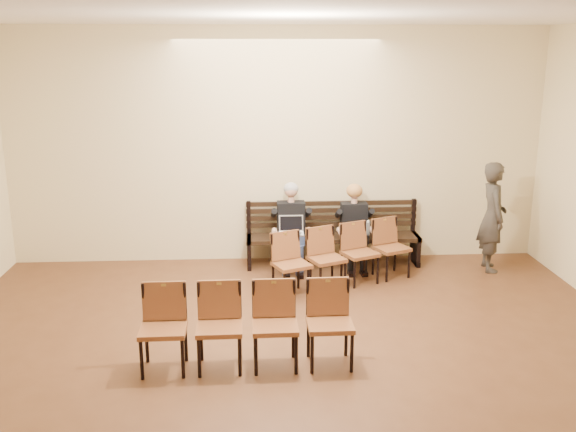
# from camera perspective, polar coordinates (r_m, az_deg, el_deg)

# --- Properties ---
(room_walls) EXTENTS (8.02, 10.01, 3.51)m
(room_walls) POSITION_cam_1_polar(r_m,az_deg,el_deg) (5.35, 0.87, 7.72)
(room_walls) COLOR beige
(room_walls) RESTS_ON ground
(bench) EXTENTS (2.60, 0.90, 0.45)m
(bench) POSITION_cam_1_polar(r_m,az_deg,el_deg) (9.71, 4.00, -3.03)
(bench) COLOR black
(bench) RESTS_ON ground
(seated_man) EXTENTS (0.51, 0.70, 1.22)m
(seated_man) POSITION_cam_1_polar(r_m,az_deg,el_deg) (9.42, 0.30, -1.11)
(seated_man) COLOR black
(seated_man) RESTS_ON ground
(seated_woman) EXTENTS (0.48, 0.66, 1.11)m
(seated_woman) POSITION_cam_1_polar(r_m,az_deg,el_deg) (9.54, 5.94, -1.32)
(seated_woman) COLOR black
(seated_woman) RESTS_ON ground
(laptop) EXTENTS (0.38, 0.31, 0.26)m
(laptop) POSITION_cam_1_polar(r_m,az_deg,el_deg) (9.23, 0.33, -1.64)
(laptop) COLOR #B6B6BB
(laptop) RESTS_ON bench
(water_bottle) EXTENTS (0.07, 0.07, 0.21)m
(water_bottle) POSITION_cam_1_polar(r_m,az_deg,el_deg) (9.35, 7.09, -1.70)
(water_bottle) COLOR silver
(water_bottle) RESTS_ON bench
(bag) EXTENTS (0.41, 0.29, 0.29)m
(bag) POSITION_cam_1_polar(r_m,az_deg,el_deg) (9.76, -0.01, -3.39)
(bag) COLOR black
(bag) RESTS_ON ground
(passerby) EXTENTS (0.50, 0.71, 1.85)m
(passerby) POSITION_cam_1_polar(r_m,az_deg,el_deg) (9.74, 17.78, 0.62)
(passerby) COLOR #36322C
(passerby) RESTS_ON ground
(chair_row_front) EXTENTS (2.05, 1.22, 0.84)m
(chair_row_front) POSITION_cam_1_polar(r_m,az_deg,el_deg) (8.82, 4.96, -3.60)
(chair_row_front) COLOR brown
(chair_row_front) RESTS_ON ground
(chair_row_back) EXTENTS (2.16, 0.51, 0.89)m
(chair_row_back) POSITION_cam_1_polar(r_m,az_deg,el_deg) (6.61, -3.64, -9.85)
(chair_row_back) COLOR brown
(chair_row_back) RESTS_ON ground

